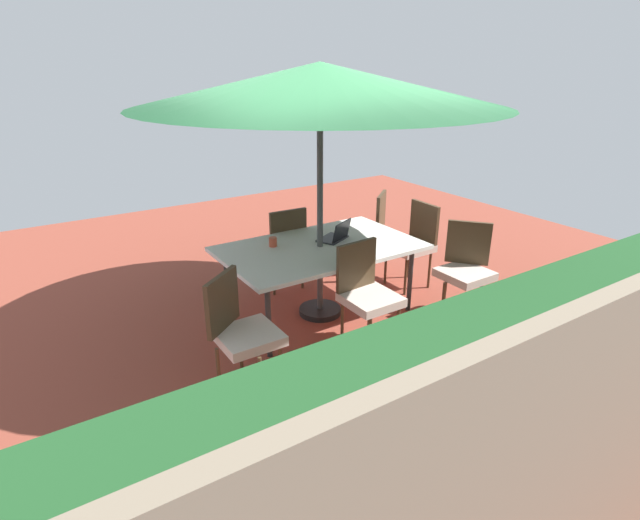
{
  "coord_description": "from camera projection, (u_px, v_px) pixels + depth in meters",
  "views": [
    {
      "loc": [
        2.57,
        3.95,
        2.48
      ],
      "look_at": [
        0.0,
        0.0,
        0.6
      ],
      "focal_mm": 28.11,
      "sensor_mm": 36.0,
      "label": 1
    }
  ],
  "objects": [
    {
      "name": "chair_north",
      "position": [
        367.0,
        291.0,
        4.52
      ],
      "size": [
        0.46,
        0.47,
        0.98
      ],
      "rotation": [
        0.0,
        0.0,
        3.21
      ],
      "color": "beige",
      "rests_on": "ground_plane"
    },
    {
      "name": "chair_south",
      "position": [
        283.0,
        243.0,
        5.69
      ],
      "size": [
        0.46,
        0.47,
        0.98
      ],
      "rotation": [
        0.0,
        0.0,
        -0.05
      ],
      "color": "beige",
      "rests_on": "ground_plane"
    },
    {
      "name": "dining_table",
      "position": [
        320.0,
        250.0,
        5.04
      ],
      "size": [
        1.97,
        1.2,
        0.76
      ],
      "color": "white",
      "rests_on": "ground_plane"
    },
    {
      "name": "chair_northeast",
      "position": [
        241.0,
        328.0,
        3.88
      ],
      "size": [
        0.58,
        0.58,
        0.98
      ],
      "rotation": [
        0.0,
        0.0,
        3.79
      ],
      "color": "beige",
      "rests_on": "ground_plane"
    },
    {
      "name": "hedge_row",
      "position": [
        546.0,
        385.0,
        3.08
      ],
      "size": [
        6.3,
        0.64,
        1.25
      ],
      "primitive_type": "cube",
      "color": "#1E4C23",
      "rests_on": "ground_plane"
    },
    {
      "name": "chair_northwest",
      "position": [
        466.0,
        266.0,
        5.06
      ],
      "size": [
        0.59,
        0.58,
        0.98
      ],
      "rotation": [
        0.0,
        0.0,
        2.27
      ],
      "color": "beige",
      "rests_on": "ground_plane"
    },
    {
      "name": "ground_plane",
      "position": [
        320.0,
        314.0,
        5.3
      ],
      "size": [
        10.0,
        10.0,
        0.02
      ],
      "primitive_type": "cube",
      "color": "brown"
    },
    {
      "name": "laptop",
      "position": [
        336.0,
        236.0,
        5.17
      ],
      "size": [
        0.4,
        0.36,
        0.21
      ],
      "rotation": [
        0.0,
        0.0,
        0.46
      ],
      "color": "#2D2D33",
      "rests_on": "dining_table"
    },
    {
      "name": "chair_southwest",
      "position": [
        369.0,
        226.0,
        6.3
      ],
      "size": [
        0.58,
        0.59,
        0.98
      ],
      "rotation": [
        0.0,
        0.0,
        0.7
      ],
      "color": "beige",
      "rests_on": "ground_plane"
    },
    {
      "name": "cup",
      "position": [
        273.0,
        242.0,
        5.0
      ],
      "size": [
        0.08,
        0.08,
        0.09
      ],
      "primitive_type": "cylinder",
      "color": "#CC4C33",
      "rests_on": "dining_table"
    },
    {
      "name": "patio_umbrella",
      "position": [
        320.0,
        85.0,
        4.46
      ],
      "size": [
        3.4,
        3.4,
        2.48
      ],
      "color": "#4C4C4C",
      "rests_on": "ground_plane"
    },
    {
      "name": "chair_west",
      "position": [
        413.0,
        241.0,
        5.78
      ],
      "size": [
        0.47,
        0.46,
        0.98
      ],
      "rotation": [
        0.0,
        0.0,
        1.54
      ],
      "color": "beige",
      "rests_on": "ground_plane"
    }
  ]
}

